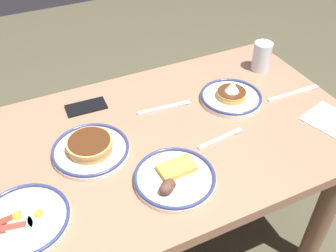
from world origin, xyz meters
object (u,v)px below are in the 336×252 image
object	(u,v)px
plate_near_main	(90,148)
plate_center_pancakes	(231,96)
fork_far	(221,138)
butter_knife	(293,93)
drinking_glass	(261,58)
plate_far_side	(174,178)
paper_napkin	(328,119)
fork_near	(165,107)
cell_phone	(86,107)
plate_far_companion	(24,220)

from	to	relation	value
plate_near_main	plate_center_pancakes	world-z (taller)	plate_center_pancakes
fork_far	butter_knife	xyz separation A→B (m)	(-0.39, -0.10, -0.00)
drinking_glass	butter_knife	bearing A→B (deg)	93.91
plate_far_side	paper_napkin	size ratio (longest dim) A/B	1.61
plate_far_side	paper_napkin	world-z (taller)	plate_far_side
plate_center_pancakes	fork_near	distance (m)	0.25
plate_center_pancakes	drinking_glass	size ratio (longest dim) A/B	1.92
fork_near	plate_center_pancakes	bearing A→B (deg)	166.05
plate_far_side	cell_phone	size ratio (longest dim) A/B	1.68
cell_phone	fork_near	xyz separation A→B (m)	(-0.26, 0.12, -0.00)
plate_far_companion	cell_phone	world-z (taller)	plate_far_companion
plate_far_side	fork_near	bearing A→B (deg)	-110.57
plate_near_main	butter_knife	xyz separation A→B (m)	(-0.79, 0.02, -0.02)
drinking_glass	cell_phone	distance (m)	0.73
plate_center_pancakes	cell_phone	bearing A→B (deg)	-20.31
drinking_glass	fork_near	size ratio (longest dim) A/B	0.58
plate_near_main	plate_far_side	size ratio (longest dim) A/B	1.01
drinking_glass	butter_knife	distance (m)	0.20
plate_far_companion	plate_far_side	distance (m)	0.42
paper_napkin	fork_far	world-z (taller)	fork_far
plate_far_companion	paper_napkin	size ratio (longest dim) A/B	1.60
plate_near_main	plate_far_companion	world-z (taller)	plate_near_main
cell_phone	fork_far	xyz separation A→B (m)	(-0.35, 0.35, -0.00)
plate_far_companion	fork_near	xyz separation A→B (m)	(-0.54, -0.29, -0.01)
cell_phone	butter_knife	xyz separation A→B (m)	(-0.74, 0.25, -0.00)
fork_near	fork_far	world-z (taller)	same
plate_center_pancakes	fork_near	xyz separation A→B (m)	(0.24, -0.06, -0.01)
plate_center_pancakes	paper_napkin	size ratio (longest dim) A/B	1.53
plate_far_side	cell_phone	xyz separation A→B (m)	(0.13, -0.45, -0.01)
fork_near	fork_far	size ratio (longest dim) A/B	1.14
plate_center_pancakes	plate_near_main	bearing A→B (deg)	5.11
plate_near_main	plate_center_pancakes	distance (m)	0.55
plate_center_pancakes	drinking_glass	xyz separation A→B (m)	(-0.23, -0.13, 0.04)
fork_far	plate_far_companion	bearing A→B (deg)	5.53
plate_far_side	cell_phone	world-z (taller)	plate_far_side
paper_napkin	drinking_glass	bearing A→B (deg)	-86.98
cell_phone	fork_near	bearing A→B (deg)	156.23
plate_near_main	fork_far	xyz separation A→B (m)	(-0.40, 0.12, -0.02)
cell_phone	paper_napkin	world-z (taller)	cell_phone
plate_near_main	fork_near	world-z (taller)	plate_near_main
plate_center_pancakes	plate_far_companion	xyz separation A→B (m)	(0.78, 0.23, -0.01)
plate_far_companion	plate_far_side	size ratio (longest dim) A/B	0.99
plate_far_companion	plate_far_side	xyz separation A→B (m)	(-0.42, 0.04, 0.00)
paper_napkin	fork_near	world-z (taller)	fork_near
plate_near_main	plate_far_companion	xyz separation A→B (m)	(0.23, 0.18, -0.01)
plate_far_companion	fork_far	bearing A→B (deg)	-174.47
plate_center_pancakes	fork_far	size ratio (longest dim) A/B	1.28
fork_near	butter_knife	xyz separation A→B (m)	(-0.48, 0.13, -0.00)
fork_far	butter_knife	size ratio (longest dim) A/B	0.77
cell_phone	paper_napkin	size ratio (longest dim) A/B	0.96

